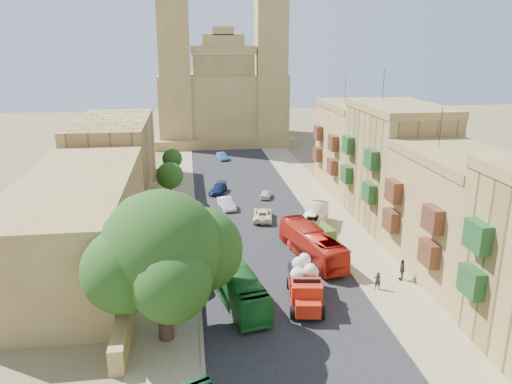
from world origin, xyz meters
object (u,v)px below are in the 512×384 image
object	(u,v)px
bus_green_north	(236,284)
bus_red_east	(312,244)
olive_pickup	(316,233)
car_white_b	(266,194)
ficus_tree	(163,254)
pedestrian_c	(402,270)
pedestrian_a	(378,281)
car_white_a	(227,203)
car_dkblue	(218,189)
red_truck	(305,283)
street_tree_d	(172,159)
street_tree_a	(162,253)
church	(222,96)
street_tree_c	(170,176)
car_blue_b	(222,156)
car_cream	(263,215)
bus_cream_east	(314,220)
street_tree_b	(167,211)
car_blue_a	(219,262)

from	to	relation	value
bus_green_north	bus_red_east	distance (m)	10.95
olive_pickup	car_white_b	xyz separation A→B (m)	(-2.82, 16.24, -0.46)
ficus_tree	pedestrian_c	size ratio (longest dim) A/B	5.57
pedestrian_a	car_white_a	bearing A→B (deg)	-54.96
car_dkblue	red_truck	bearing A→B (deg)	-61.35
street_tree_d	street_tree_a	bearing A→B (deg)	-90.00
church	street_tree_c	bearing A→B (deg)	-103.21
olive_pickup	car_blue_b	world-z (taller)	olive_pickup
pedestrian_a	car_cream	bearing A→B (deg)	-59.31
church	pedestrian_c	world-z (taller)	church
bus_green_north	bus_red_east	xyz separation A→B (m)	(8.14, 7.32, 0.01)
car_white_b	red_truck	bearing A→B (deg)	107.20
car_dkblue	car_white_b	bearing A→B (deg)	-6.52
street_tree_c	car_dkblue	world-z (taller)	street_tree_c
street_tree_c	street_tree_d	distance (m)	12.01
bus_cream_east	car_dkblue	size ratio (longest dim) A/B	1.99
church	car_white_a	bearing A→B (deg)	-93.61
street_tree_b	pedestrian_c	distance (m)	25.05
red_truck	car_white_a	distance (m)	25.16
street_tree_a	street_tree_b	world-z (taller)	street_tree_a
bus_cream_east	pedestrian_a	size ratio (longest dim) A/B	5.44
street_tree_a	street_tree_d	size ratio (longest dim) A/B	1.00
bus_green_north	car_dkblue	bearing A→B (deg)	77.67
olive_pickup	car_blue_b	xyz separation A→B (m)	(-7.09, 40.13, -0.37)
street_tree_a	car_white_a	world-z (taller)	street_tree_a
street_tree_c	pedestrian_c	size ratio (longest dim) A/B	2.76
bus_red_east	car_dkblue	xyz separation A→B (m)	(-7.67, 23.27, -0.86)
bus_cream_east	street_tree_d	bearing A→B (deg)	-32.49
street_tree_a	red_truck	bearing A→B (deg)	-20.69
church	street_tree_a	size ratio (longest dim) A/B	7.70
street_tree_b	car_dkblue	world-z (taller)	street_tree_b
street_tree_c	car_white_a	world-z (taller)	street_tree_c
bus_green_north	car_white_b	xyz separation A→B (m)	(6.77, 27.50, -0.94)
bus_red_east	pedestrian_c	size ratio (longest dim) A/B	5.43
street_tree_b	car_dkblue	distance (m)	16.79
car_white_a	car_white_b	size ratio (longest dim) A/B	1.31
street_tree_c	car_cream	distance (m)	14.17
church	bus_green_north	bearing A→B (deg)	-93.28
bus_green_north	car_white_b	world-z (taller)	bus_green_north
church	bus_cream_east	world-z (taller)	church
church	car_white_b	world-z (taller)	church
olive_pickup	car_blue_a	xyz separation A→B (m)	(-10.58, -4.73, -0.45)
red_truck	bus_green_north	world-z (taller)	red_truck
street_tree_c	pedestrian_a	xyz separation A→B (m)	(18.19, -26.95, -2.85)
ficus_tree	red_truck	world-z (taller)	ficus_tree
car_white_a	car_blue_b	distance (m)	27.74
olive_pickup	bus_red_east	xyz separation A→B (m)	(-1.45, -3.94, 0.49)
street_tree_c	car_blue_b	bearing A→B (deg)	70.60
bus_red_east	red_truck	bearing A→B (deg)	60.40
car_white_a	car_blue_a	bearing A→B (deg)	-107.98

